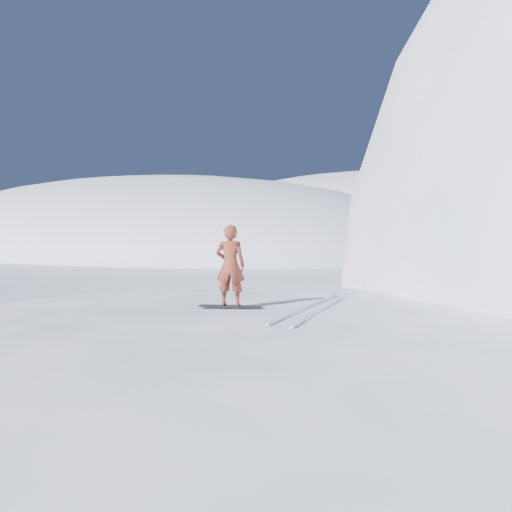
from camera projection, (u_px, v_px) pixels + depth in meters
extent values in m
plane|color=white|center=(232.00, 480.00, 8.22)|extent=(400.00, 400.00, 0.00)
ellipsoid|color=white|center=(362.00, 434.00, 10.10)|extent=(36.00, 28.00, 4.80)
ellipsoid|color=white|center=(138.00, 251.00, 97.45)|extent=(120.00, 70.00, 28.00)
ellipsoid|color=white|center=(380.00, 247.00, 121.05)|extent=(140.00, 90.00, 36.00)
ellipsoid|color=white|center=(306.00, 374.00, 14.27)|extent=(7.00, 6.30, 1.00)
cube|color=black|center=(230.00, 306.00, 11.19)|extent=(1.39, 0.89, 0.02)
imported|color=maroon|center=(230.00, 265.00, 11.15)|extent=(0.79, 0.69, 1.82)
ellipsoid|color=white|center=(130.00, 259.00, 71.38)|extent=(10.44, 8.35, 7.30)
cube|color=silver|center=(317.00, 302.00, 11.79)|extent=(1.18, 5.90, 0.04)
cube|color=silver|center=(330.00, 303.00, 11.59)|extent=(1.47, 5.85, 0.04)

